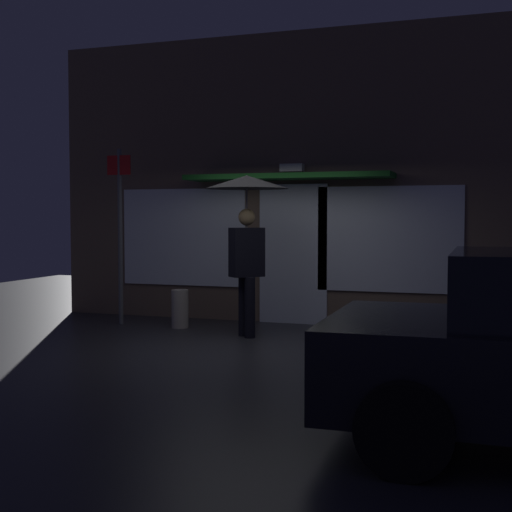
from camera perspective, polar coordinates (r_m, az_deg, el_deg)
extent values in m
plane|color=#26262B|center=(9.20, -0.72, -7.38)|extent=(18.00, 18.00, 0.00)
cube|color=brown|center=(11.31, 3.27, 6.24)|extent=(8.16, 0.30, 4.58)
cube|color=white|center=(11.14, 3.01, 0.16)|extent=(1.10, 0.04, 2.20)
cube|color=white|center=(11.79, -5.90, 1.52)|extent=(2.18, 0.04, 1.60)
cube|color=white|center=(10.82, 10.67, 1.34)|extent=(2.18, 0.04, 1.60)
cube|color=white|center=(11.08, 2.92, 7.13)|extent=(0.36, 0.16, 0.12)
cube|color=#144C19|center=(10.83, 2.56, 6.42)|extent=(3.20, 0.70, 0.08)
cylinder|color=black|center=(10.03, -1.00, -4.05)|extent=(0.15, 0.15, 0.85)
cylinder|color=black|center=(9.85, -0.50, -4.18)|extent=(0.15, 0.15, 0.85)
cube|color=black|center=(9.87, -0.75, 0.31)|extent=(0.49, 0.50, 0.69)
cube|color=silver|center=(9.93, -0.08, 0.32)|extent=(0.11, 0.11, 0.55)
cube|color=navy|center=(9.93, -0.07, 0.21)|extent=(0.05, 0.05, 0.44)
sphere|color=tan|center=(9.86, -0.76, 3.16)|extent=(0.23, 0.23, 0.23)
cylinder|color=slate|center=(9.86, -0.76, 3.52)|extent=(0.02, 0.02, 1.04)
cone|color=black|center=(9.87, -0.76, 6.00)|extent=(1.17, 1.17, 0.18)
cylinder|color=black|center=(6.54, 13.61, -8.96)|extent=(0.64, 0.23, 0.64)
cylinder|color=black|center=(4.76, 11.89, -13.53)|extent=(0.64, 0.23, 0.64)
cylinder|color=#595B60|center=(11.24, -10.90, 1.50)|extent=(0.07, 0.07, 2.74)
cube|color=red|center=(11.24, -11.01, 7.21)|extent=(0.40, 0.02, 0.30)
cylinder|color=#B2A899|center=(10.81, -6.16, -4.26)|extent=(0.26, 0.26, 0.58)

